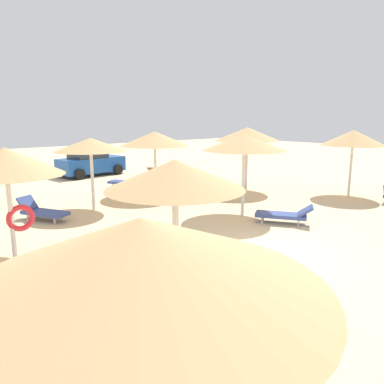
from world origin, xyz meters
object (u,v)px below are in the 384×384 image
at_px(parasol_5, 244,143).
at_px(lounger_2, 42,211).
at_px(parasol_3, 353,138).
at_px(lounger_1, 246,290).
at_px(lounger_0, 127,182).
at_px(parasol_1, 175,175).
at_px(parasol_9, 141,255).
at_px(lounger_5, 285,215).
at_px(parasol_0, 155,139).
at_px(parked_car, 91,162).
at_px(parasol_2, 91,145).
at_px(lounger_4, 215,190).
at_px(parasol_4, 247,134).
at_px(bench_1, 157,171).
at_px(parasol_8, 6,163).

xyz_separation_m(parasol_5, lounger_2, (-5.83, 4.18, -2.35)).
relative_size(parasol_3, lounger_1, 1.54).
bearing_deg(lounger_0, lounger_2, -148.84).
bearing_deg(parasol_5, parasol_1, -148.43).
height_order(parasol_9, lounger_5, parasol_9).
bearing_deg(parasol_0, lounger_1, -116.10).
distance_m(lounger_5, parked_car, 14.18).
xyz_separation_m(parasol_9, lounger_2, (2.64, 10.50, -2.14)).
bearing_deg(parasol_1, lounger_2, 88.13).
bearing_deg(lounger_5, lounger_2, 136.32).
bearing_deg(parasol_2, lounger_5, -56.13).
xyz_separation_m(lounger_0, lounger_5, (0.73, -9.11, -0.00)).
bearing_deg(lounger_1, parked_car, 73.63).
height_order(lounger_1, lounger_5, lounger_1).
height_order(parasol_5, lounger_4, parasol_5).
height_order(parasol_0, parasol_9, parasol_0).
bearing_deg(parked_car, parasol_5, -90.07).
bearing_deg(parasol_3, lounger_5, -172.78).
bearing_deg(lounger_1, lounger_0, 69.19).
relative_size(parasol_3, parasol_4, 0.95).
xyz_separation_m(lounger_2, lounger_4, (7.37, -1.19, -0.01)).
bearing_deg(lounger_0, parasol_1, -116.80).
distance_m(parasol_4, lounger_4, 3.29).
height_order(parasol_4, bench_1, parasol_4).
height_order(parasol_3, lounger_0, parasol_3).
bearing_deg(bench_1, parasol_4, -83.50).
distance_m(parasol_2, lounger_0, 5.04).
xyz_separation_m(parasol_3, parasol_8, (-14.02, 1.81, -0.17)).
distance_m(parasol_2, bench_1, 8.85).
bearing_deg(parasol_3, parasol_2, 152.50).
height_order(parasol_1, parked_car, parasol_1).
bearing_deg(parasol_4, parasol_5, -140.56).
relative_size(parasol_2, bench_1, 1.83).
bearing_deg(lounger_2, parasol_0, 10.28).
distance_m(parasol_0, parasol_8, 8.56).
relative_size(parasol_5, lounger_2, 1.55).
relative_size(lounger_0, lounger_1, 1.02).
bearing_deg(parasol_8, lounger_1, -63.77).
bearing_deg(lounger_1, lounger_5, 28.23).
height_order(parasol_2, parasol_3, parasol_3).
xyz_separation_m(parasol_5, lounger_4, (1.54, 2.99, -2.36)).
bearing_deg(parked_car, lounger_1, -106.37).
bearing_deg(parasol_1, parasol_2, 74.09).
relative_size(parasol_3, lounger_5, 1.55).
relative_size(parasol_3, lounger_2, 1.56).
height_order(parasol_0, lounger_5, parasol_0).
xyz_separation_m(parasol_2, bench_1, (6.77, 5.26, -2.19)).
relative_size(parasol_5, parked_car, 0.72).
xyz_separation_m(parasol_1, lounger_4, (7.63, 6.74, -2.25)).
xyz_separation_m(lounger_4, bench_1, (1.46, 6.66, 0.03)).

